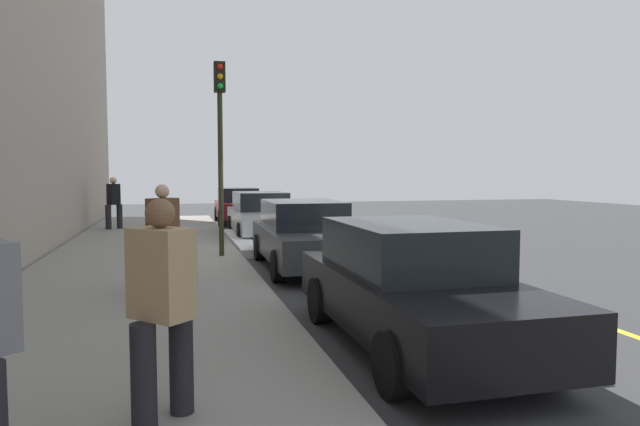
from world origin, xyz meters
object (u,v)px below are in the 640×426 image
object	(u,v)px
parked_car_charcoal	(304,235)
traffic_light_pole	(220,126)
parked_car_maroon	(238,205)
rolling_suitcase	(166,278)
pedestrian_brown_coat	(163,234)
pedestrian_tan_coat	(162,304)
parked_car_silver	(261,215)
pedestrian_black_coat	(114,201)
parked_car_black	(413,285)

from	to	relation	value
parked_car_charcoal	traffic_light_pole	bearing A→B (deg)	-128.00
traffic_light_pole	parked_car_maroon	bearing A→B (deg)	171.61
rolling_suitcase	traffic_light_pole	bearing A→B (deg)	163.83
parked_car_charcoal	pedestrian_brown_coat	distance (m)	3.88
parked_car_maroon	pedestrian_tan_coat	bearing A→B (deg)	-8.00
parked_car_silver	pedestrian_brown_coat	size ratio (longest dim) A/B	2.60
pedestrian_black_coat	traffic_light_pole	bearing A→B (deg)	22.52
pedestrian_brown_coat	rolling_suitcase	world-z (taller)	pedestrian_brown_coat
rolling_suitcase	parked_car_charcoal	bearing A→B (deg)	134.55
parked_car_black	traffic_light_pole	xyz separation A→B (m)	(-7.25, -1.74, 2.49)
traffic_light_pole	rolling_suitcase	world-z (taller)	traffic_light_pole
pedestrian_black_coat	pedestrian_brown_coat	bearing A→B (deg)	9.47
pedestrian_black_coat	parked_car_black	bearing A→B (deg)	18.25
parked_car_silver	pedestrian_black_coat	distance (m)	5.60
pedestrian_black_coat	traffic_light_pole	size ratio (longest dim) A/B	0.40
parked_car_maroon	traffic_light_pole	xyz separation A→B (m)	(10.87, -1.60, 2.49)
parked_car_silver	pedestrian_brown_coat	distance (m)	9.31
pedestrian_black_coat	rolling_suitcase	world-z (taller)	pedestrian_black_coat
pedestrian_black_coat	pedestrian_tan_coat	world-z (taller)	pedestrian_black_coat
parked_car_silver	parked_car_charcoal	xyz separation A→B (m)	(6.38, 0.02, 0.00)
parked_car_black	pedestrian_brown_coat	size ratio (longest dim) A/B	2.49
pedestrian_brown_coat	pedestrian_tan_coat	distance (m)	5.24
parked_car_charcoal	rolling_suitcase	xyz separation A→B (m)	(2.92, -2.97, -0.31)
parked_car_silver	traffic_light_pole	distance (m)	5.87
pedestrian_black_coat	rolling_suitcase	distance (m)	12.15
pedestrian_brown_coat	pedestrian_black_coat	world-z (taller)	pedestrian_black_coat
parked_car_maroon	traffic_light_pole	distance (m)	11.26
parked_car_charcoal	pedestrian_black_coat	bearing A→B (deg)	-151.47
parked_car_maroon	pedestrian_tan_coat	world-z (taller)	pedestrian_tan_coat
pedestrian_tan_coat	parked_car_maroon	bearing A→B (deg)	172.00
pedestrian_brown_coat	pedestrian_tan_coat	size ratio (longest dim) A/B	1.01
pedestrian_tan_coat	parked_car_charcoal	bearing A→B (deg)	159.14
parked_car_charcoal	pedestrian_brown_coat	bearing A→B (deg)	-51.09
rolling_suitcase	pedestrian_brown_coat	bearing A→B (deg)	-175.52
parked_car_black	parked_car_charcoal	bearing A→B (deg)	-179.94
parked_car_black	traffic_light_pole	size ratio (longest dim) A/B	0.97
pedestrian_tan_coat	traffic_light_pole	xyz separation A→B (m)	(-9.02, 1.19, 2.14)
parked_car_black	rolling_suitcase	distance (m)	4.22
parked_car_silver	parked_car_black	bearing A→B (deg)	0.10
parked_car_charcoal	parked_car_maroon	bearing A→B (deg)	-179.41
parked_car_black	pedestrian_brown_coat	world-z (taller)	pedestrian_brown_coat
pedestrian_black_coat	pedestrian_tan_coat	bearing A→B (deg)	6.82
parked_car_black	pedestrian_black_coat	distance (m)	15.74
parked_car_maroon	pedestrian_tan_coat	distance (m)	20.08
parked_car_charcoal	parked_car_black	xyz separation A→B (m)	(5.89, 0.01, -0.00)
parked_car_charcoal	rolling_suitcase	distance (m)	4.18
rolling_suitcase	parked_car_black	bearing A→B (deg)	45.02
pedestrian_brown_coat	parked_car_charcoal	bearing A→B (deg)	128.91
rolling_suitcase	parked_car_maroon	bearing A→B (deg)	169.37
parked_car_silver	pedestrian_brown_coat	world-z (taller)	pedestrian_brown_coat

